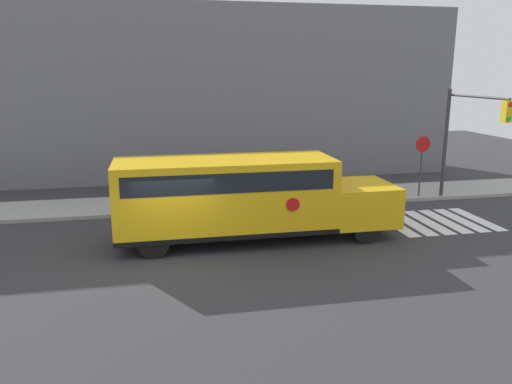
# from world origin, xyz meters

# --- Properties ---
(ground_plane) EXTENTS (60.00, 60.00, 0.00)m
(ground_plane) POSITION_xyz_m (0.00, 0.00, 0.00)
(ground_plane) COLOR #333335
(sidewalk_strip) EXTENTS (44.00, 3.00, 0.15)m
(sidewalk_strip) POSITION_xyz_m (0.00, 6.50, 0.07)
(sidewalk_strip) COLOR #9E9E99
(sidewalk_strip) RESTS_ON ground
(building_backdrop) EXTENTS (32.00, 4.00, 9.11)m
(building_backdrop) POSITION_xyz_m (0.00, 13.00, 4.55)
(building_backdrop) COLOR slate
(building_backdrop) RESTS_ON ground
(crosswalk_stripes) EXTENTS (4.00, 3.20, 0.01)m
(crosswalk_stripes) POSITION_xyz_m (10.15, 2.00, 0.00)
(crosswalk_stripes) COLOR white
(crosswalk_stripes) RESTS_ON ground
(school_bus) EXTENTS (9.58, 2.57, 2.86)m
(school_bus) POSITION_xyz_m (2.36, 1.31, 1.63)
(school_bus) COLOR yellow
(school_bus) RESTS_ON ground
(stop_sign) EXTENTS (0.70, 0.10, 2.89)m
(stop_sign) POSITION_xyz_m (11.29, 5.41, 1.91)
(stop_sign) COLOR #38383A
(stop_sign) RESTS_ON ground
(traffic_light) EXTENTS (0.28, 4.02, 4.96)m
(traffic_light) POSITION_xyz_m (12.31, 3.87, 3.35)
(traffic_light) COLOR #38383A
(traffic_light) RESTS_ON ground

